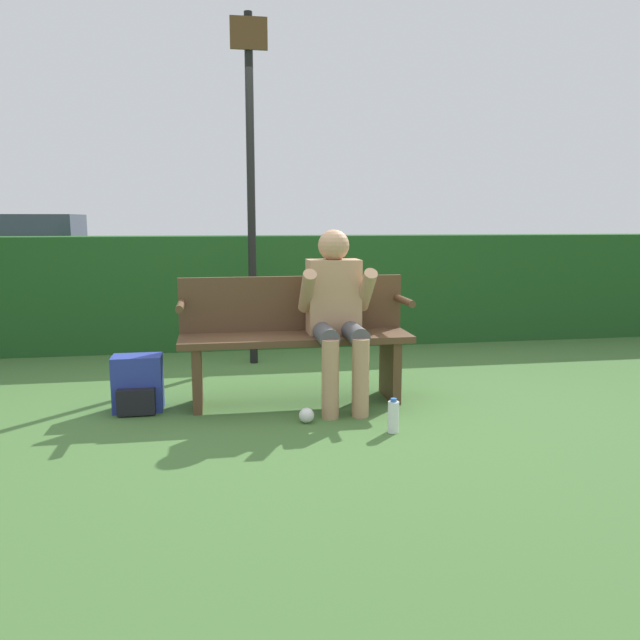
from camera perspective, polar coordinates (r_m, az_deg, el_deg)
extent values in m
plane|color=#426B33|center=(4.38, -2.17, -7.53)|extent=(40.00, 40.00, 0.00)
cube|color=#1E4C1E|center=(6.27, -4.62, 2.65)|extent=(12.00, 0.44, 1.10)
cube|color=#513823|center=(4.27, -2.21, -1.68)|extent=(1.58, 0.41, 0.05)
cube|color=#513823|center=(4.42, -2.54, 1.52)|extent=(1.58, 0.04, 0.39)
cube|color=#513823|center=(4.29, -11.14, -5.06)|extent=(0.06, 0.37, 0.43)
cube|color=#513823|center=(4.46, 6.42, -4.41)|extent=(0.06, 0.37, 0.43)
cylinder|color=#513823|center=(4.21, -12.64, 1.28)|extent=(0.05, 0.37, 0.05)
cylinder|color=#513823|center=(4.40, 7.72, 1.76)|extent=(0.05, 0.37, 0.05)
cube|color=tan|center=(4.31, 1.24, 2.16)|extent=(0.36, 0.22, 0.51)
sphere|color=tan|center=(4.28, 1.25, 6.84)|extent=(0.21, 0.21, 0.21)
cylinder|color=#4C4C51|center=(4.12, 0.42, -1.28)|extent=(0.13, 0.42, 0.13)
cylinder|color=#4C4C51|center=(4.16, 3.10, -1.20)|extent=(0.13, 0.42, 0.13)
cylinder|color=tan|center=(3.98, 0.94, -5.44)|extent=(0.11, 0.11, 0.51)
cylinder|color=tan|center=(4.02, 3.72, -5.31)|extent=(0.11, 0.11, 0.51)
cylinder|color=tan|center=(4.15, -1.18, 2.64)|extent=(0.09, 0.32, 0.32)
cylinder|color=tan|center=(4.23, 4.25, 2.73)|extent=(0.09, 0.32, 0.32)
cube|color=#283893|center=(4.34, -16.31, -5.54)|extent=(0.32, 0.20, 0.37)
cube|color=black|center=(4.23, -16.47, -7.20)|extent=(0.24, 0.07, 0.17)
cylinder|color=white|center=(3.79, 6.72, -8.80)|extent=(0.07, 0.07, 0.19)
cylinder|color=#2D66B2|center=(3.75, 6.75, -7.28)|extent=(0.04, 0.04, 0.02)
cylinder|color=black|center=(5.45, -6.31, 11.31)|extent=(0.07, 0.07, 2.94)
cube|color=brown|center=(5.60, -6.54, 24.62)|extent=(0.31, 0.02, 0.26)
cube|color=black|center=(14.92, -24.83, 5.50)|extent=(4.30, 1.79, 0.69)
cube|color=#333D4C|center=(14.90, -24.99, 7.78)|extent=(2.09, 1.50, 0.50)
cylinder|color=black|center=(15.33, -19.23, 5.06)|extent=(0.60, 0.21, 0.60)
cylinder|color=black|center=(13.85, -20.53, 4.61)|extent=(0.60, 0.21, 0.60)
sphere|color=silver|center=(3.95, -1.24, -8.70)|extent=(0.09, 0.09, 0.09)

